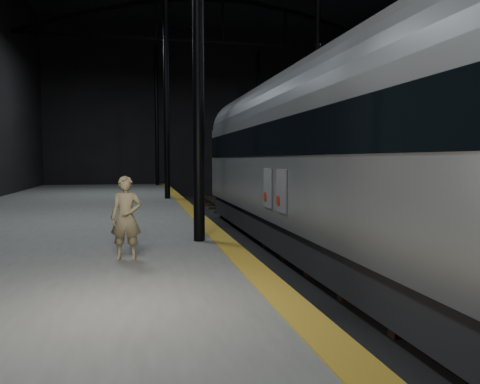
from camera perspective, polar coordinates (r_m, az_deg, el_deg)
name	(u,v)px	position (r m, az deg, el deg)	size (l,w,h in m)	color
ground	(297,246)	(15.84, 7.00, -6.52)	(44.00, 44.00, 0.00)	black
platform_left	(59,239)	(15.07, -21.15, -5.37)	(9.00, 43.80, 1.00)	#535351
tactile_strip	(200,219)	(14.93, -4.84, -3.24)	(0.50, 43.80, 0.01)	#91661A
track	(297,244)	(15.82, 7.00, -6.28)	(2.40, 43.00, 0.24)	#3F3328
train	(323,149)	(13.57, 10.11, 5.14)	(3.18, 21.25, 5.68)	#95979C
woman	(126,218)	(9.04, -13.71, -3.08)	(0.57, 0.38, 1.57)	#96845B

